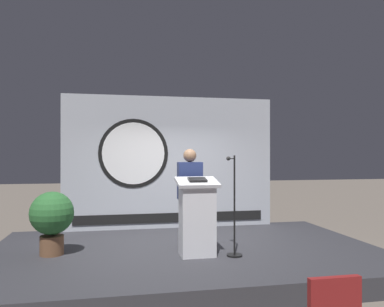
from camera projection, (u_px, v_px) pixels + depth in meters
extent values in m
plane|color=#6B6056|center=(186.00, 266.00, 6.37)|extent=(40.00, 40.00, 0.00)
cube|color=#333338|center=(186.00, 257.00, 6.37)|extent=(6.40, 4.00, 0.30)
cube|color=#B2B7C1|center=(171.00, 162.00, 8.20)|extent=(4.50, 0.10, 2.81)
cylinder|color=black|center=(134.00, 153.00, 7.99)|extent=(1.45, 0.02, 1.45)
cylinder|color=white|center=(134.00, 153.00, 7.98)|extent=(1.30, 0.02, 1.30)
cube|color=black|center=(171.00, 218.00, 8.13)|extent=(4.05, 0.02, 0.20)
cube|color=silver|center=(197.00, 220.00, 5.91)|extent=(0.52, 0.40, 1.10)
cube|color=silver|center=(197.00, 182.00, 5.91)|extent=(0.64, 0.50, 0.15)
cube|color=black|center=(197.00, 179.00, 5.89)|extent=(0.28, 0.20, 0.06)
cylinder|color=black|center=(190.00, 224.00, 6.38)|extent=(0.26, 0.26, 0.82)
cube|color=navy|center=(190.00, 181.00, 6.38)|extent=(0.40, 0.24, 0.62)
sphere|color=#997051|center=(190.00, 156.00, 6.38)|extent=(0.22, 0.22, 0.22)
cylinder|color=black|center=(234.00, 255.00, 5.87)|extent=(0.24, 0.24, 0.02)
cylinder|color=black|center=(234.00, 206.00, 5.88)|extent=(0.03, 0.03, 1.55)
cylinder|color=black|center=(231.00, 159.00, 6.04)|extent=(0.02, 0.32, 0.02)
sphere|color=#262626|center=(228.00, 158.00, 6.19)|extent=(0.07, 0.07, 0.07)
cylinder|color=brown|center=(52.00, 245.00, 5.94)|extent=(0.36, 0.36, 0.30)
sphere|color=#2D6B33|center=(52.00, 213.00, 5.94)|extent=(0.67, 0.67, 0.67)
cube|color=maroon|center=(335.00, 305.00, 3.01)|extent=(0.44, 0.06, 0.44)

